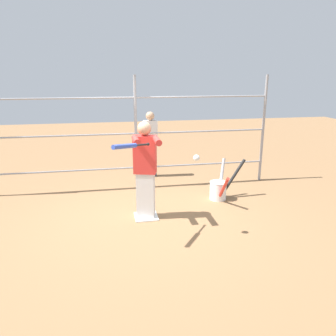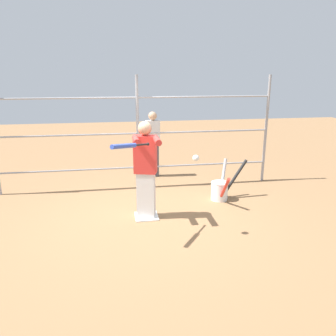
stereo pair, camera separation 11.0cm
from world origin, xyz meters
The scene contains 8 objects.
ground_plane centered at (0.00, 0.00, 0.00)m, with size 24.00×24.00×0.00m, color olive.
home_plate centered at (0.00, 0.00, 0.01)m, with size 0.40×0.40×0.02m.
fence_backstop centered at (0.00, -1.60, 1.20)m, with size 5.84×0.06×2.41m.
batter centered at (0.00, 0.02, 0.91)m, with size 0.42×0.65×1.68m.
baseball_bat_swinging centered at (0.33, 0.83, 1.46)m, with size 0.59×0.67×0.17m.
softball_in_flight centered at (-0.66, 0.81, 1.24)m, with size 0.10×0.10×0.10m.
bat_bucket centered at (-1.54, -0.58, 0.22)m, with size 0.77×0.84×0.79m.
bystander_behind_fence centered at (-0.41, -2.36, 0.82)m, with size 0.33×0.20×1.57m.
Camera 1 is at (0.60, 5.26, 2.42)m, focal length 35.00 mm.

